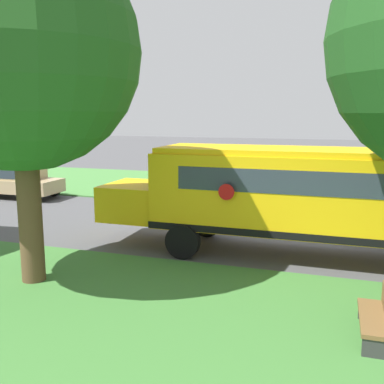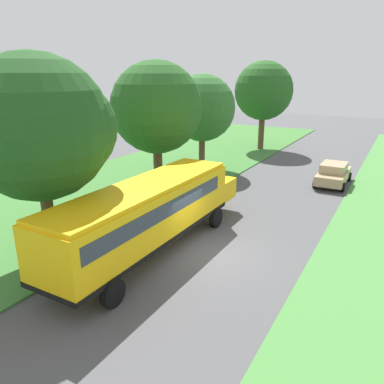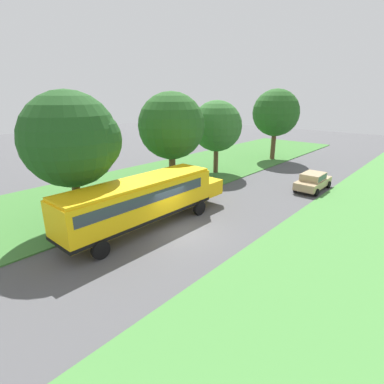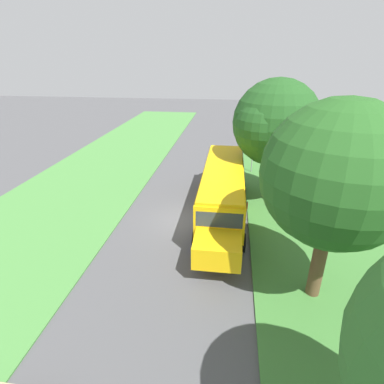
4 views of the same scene
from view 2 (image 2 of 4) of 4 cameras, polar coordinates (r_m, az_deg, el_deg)
ground_plane at (r=16.64m, az=2.57°, el=-9.30°), size 120.00×120.00×0.00m
grass_verge at (r=22.57m, az=-20.70°, el=-2.93°), size 12.00×80.00×0.08m
school_bus at (r=16.11m, az=-6.43°, el=-2.84°), size 2.85×12.42×3.16m
car_tan_nearest at (r=28.05m, az=20.76°, el=2.78°), size 2.02×4.40×1.56m
oak_tree_beside_bus at (r=15.55m, az=-21.52°, el=9.01°), size 5.64×5.64×8.37m
oak_tree_roadside_mid at (r=23.06m, az=-5.25°, el=12.66°), size 5.54×5.54×8.33m
oak_tree_far_end at (r=29.78m, az=1.87°, el=12.62°), size 5.17×5.17×7.53m
oak_tree_across_road at (r=38.85m, az=10.86°, el=14.91°), size 5.73×5.73×8.73m
park_bench at (r=18.95m, az=-19.87°, el=-5.33°), size 1.60×0.51×0.92m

